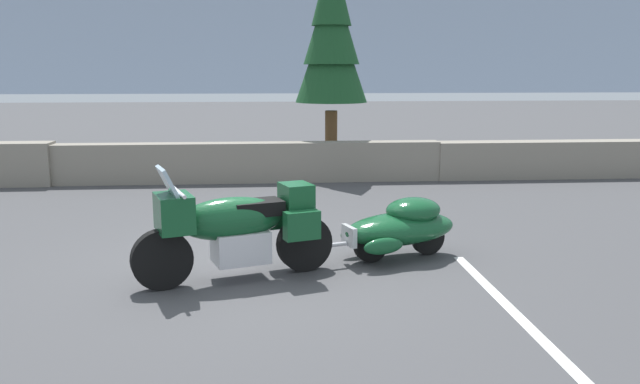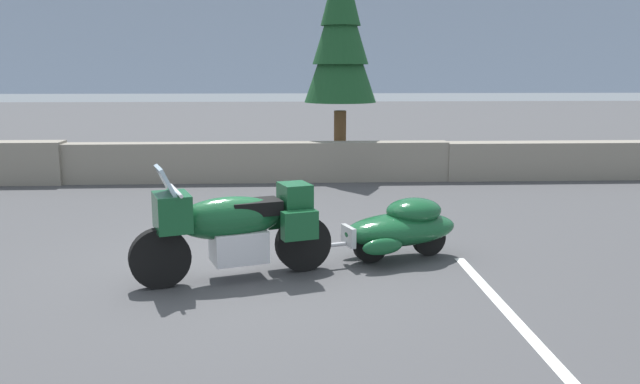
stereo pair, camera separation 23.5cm
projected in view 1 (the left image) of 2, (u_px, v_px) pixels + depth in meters
ground_plane at (237, 270)px, 7.65m from camera, size 80.00×80.00×0.00m
stone_guard_wall at (239, 162)px, 13.51m from camera, size 24.00×0.62×0.88m
distant_ridgeline at (264, 32)px, 100.21m from camera, size 240.00×80.00×16.00m
touring_motorcycle at (235, 226)px, 7.19m from camera, size 2.23×1.18×1.33m
car_shaped_trailer at (401, 226)px, 8.06m from camera, size 2.20×1.15×0.76m
pine_tree_tall at (331, 33)px, 14.00m from camera, size 1.58×1.58×4.96m
parking_stripe_marker at (511, 309)px, 6.39m from camera, size 0.12×3.60×0.01m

